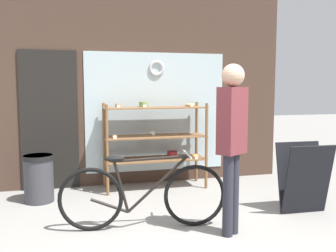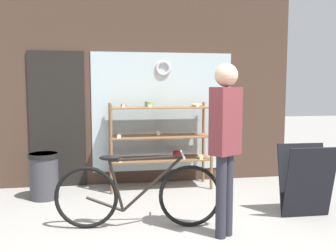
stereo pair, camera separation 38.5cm
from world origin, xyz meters
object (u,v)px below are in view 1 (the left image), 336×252
Objects in this scene: display_case at (155,136)px; bicycle at (143,195)px; pedestrian at (232,134)px; trash_bin at (39,177)px; sandwich_board at (304,178)px.

display_case is 1.74m from bicycle.
pedestrian reaches higher than trash_bin.
bicycle is 2.13× the size of sandwich_board.
display_case is at bearing 10.10° from trash_bin.
trash_bin is at bearing -169.90° from display_case.
display_case is 2.06m from pedestrian.
bicycle is at bearing -47.76° from trash_bin.
display_case is 0.86× the size of pedestrian.
bicycle is 2.02m from sandwich_board.
sandwich_board is at bearing -13.34° from pedestrian.
pedestrian is 2.76m from trash_bin.
pedestrian is at bearing -17.87° from bicycle.
pedestrian is at bearing -158.70° from sandwich_board.
bicycle is (-0.51, -1.60, -0.43)m from display_case.
display_case reaches higher than sandwich_board.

